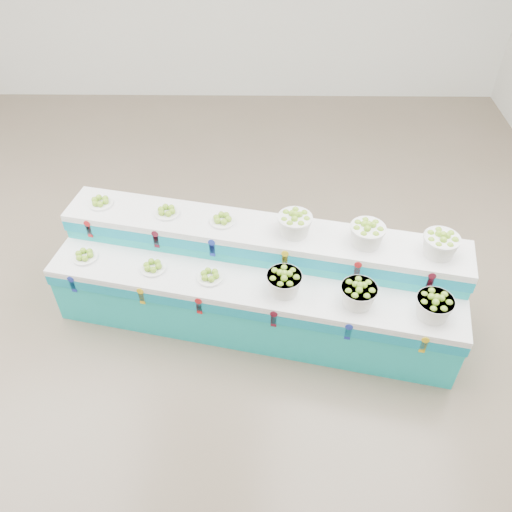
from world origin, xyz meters
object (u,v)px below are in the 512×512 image
Objects in this scene: display_stand at (256,282)px; basket_lower_left at (284,282)px; basket_upper_right at (440,244)px; plate_upper_mid at (167,211)px.

display_stand reaches higher than basket_lower_left.
basket_upper_right is (1.70, -0.10, 0.63)m from display_stand.
plate_upper_mid is at bearing 165.57° from display_stand.
basket_lower_left is 1.00× the size of basket_upper_right.
basket_upper_right is at bearing -12.07° from plate_upper_mid.
display_stand is 16.02× the size of plate_upper_mid.
basket_upper_right is (1.43, 0.21, 0.30)m from basket_lower_left.
display_stand is at bearing 130.06° from basket_lower_left.
plate_upper_mid is 0.76× the size of basket_upper_right.
basket_upper_right reaches higher than basket_lower_left.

